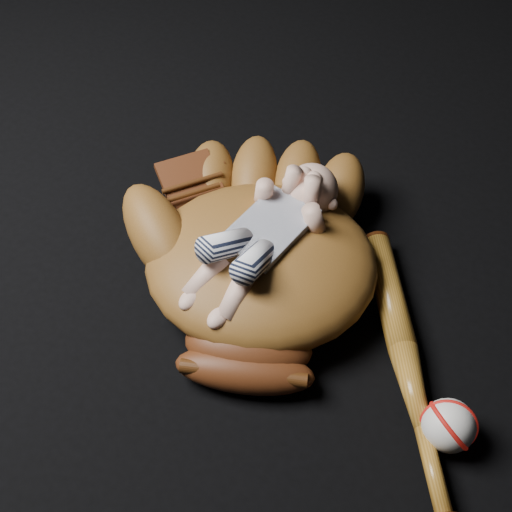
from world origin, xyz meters
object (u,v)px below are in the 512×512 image
Objects in this scene: baseball at (449,426)px; baseball_bat at (407,365)px; baseball_glove at (261,256)px; newborn_baby at (259,238)px.

baseball_bat is at bearing 142.94° from baseball.
baseball is at bearing -38.46° from baseball_glove.
baseball_bat is 0.12m from baseball.
baseball_glove is at bearing 175.03° from baseball_bat.
newborn_baby reaches higher than baseball_bat.
baseball_glove is 6.96× the size of baseball.
baseball_glove is 0.05m from newborn_baby.
baseball is at bearing -37.06° from baseball_bat.
baseball_glove is 0.29m from baseball_bat.
baseball_bat is at bearing 0.95° from newborn_baby.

